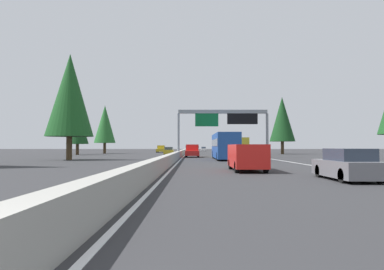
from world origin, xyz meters
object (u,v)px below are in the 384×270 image
conifer_left_near (70,95)px  box_truck_distant_b (238,146)px  pickup_distant_a (192,151)px  conifer_right_mid (282,119)px  sign_gantry_overhead (224,120)px  minivan_near_center (247,156)px  oncoming_far (169,151)px  sedan_far_left (193,150)px  bus_far_center (225,145)px  oncoming_near (161,149)px  conifer_left_mid (78,125)px  sedan_mid_right (203,149)px  conifer_left_far (105,124)px  sedan_mid_center (347,165)px

conifer_left_near → box_truck_distant_b: bearing=-53.1°
pickup_distant_a → conifer_right_mid: size_ratio=0.47×
sign_gantry_overhead → minivan_near_center: bearing=178.1°
pickup_distant_a → oncoming_far: 16.63m
minivan_near_center → sedan_far_left: (77.09, 3.34, -0.27)m
bus_far_center → oncoming_near: bus_far_center is taller
oncoming_near → conifer_right_mid: (-19.10, -26.94, 6.30)m
bus_far_center → conifer_left_mid: size_ratio=1.24×
sedan_far_left → pickup_distant_a: bearing=179.7°
pickup_distant_a → sedan_mid_right: pickup_distant_a is taller
conifer_left_near → conifer_left_far: (36.84, 5.25, -1.03)m
minivan_near_center → sedan_mid_right: minivan_near_center is taller
box_truck_distant_b → sedan_far_left: bearing=9.6°
bus_far_center → sedan_mid_right: 82.36m
minivan_near_center → conifer_right_mid: size_ratio=0.42×
minivan_near_center → conifer_left_mid: size_ratio=0.54×
sedan_mid_center → oncoming_far: (51.12, 11.88, 0.00)m
conifer_right_mid → conifer_left_far: size_ratio=1.10×
sedan_mid_right → conifer_left_mid: 64.37m
sign_gantry_overhead → pickup_distant_a: bearing=53.5°
sedan_mid_right → conifer_left_far: 52.94m
conifer_right_mid → sedan_far_left: bearing=34.1°
conifer_left_near → conifer_left_far: size_ratio=1.16×
sedan_mid_center → conifer_left_mid: bearing=30.5°
sedan_mid_center → pickup_distant_a: (35.13, 7.32, 0.23)m
oncoming_far → bus_far_center: bearing=18.6°
pickup_distant_a → sedan_mid_right: bearing=-3.0°
box_truck_distant_b → oncoming_far: 16.11m
bus_far_center → pickup_distant_a: size_ratio=2.05×
minivan_near_center → conifer_left_far: 59.88m
sign_gantry_overhead → conifer_left_far: (29.11, 23.94, 1.24)m
sedan_far_left → box_truck_distant_b: size_ratio=0.52×
conifer_left_far → oncoming_far: bearing=-123.4°
box_truck_distant_b → conifer_left_mid: size_ratio=0.91×
oncoming_far → conifer_left_far: conifer_left_far is taller
bus_far_center → conifer_right_mid: bearing=-26.0°
oncoming_far → conifer_left_mid: bearing=-83.7°
sedan_far_left → sedan_mid_right: 25.28m
box_truck_distant_b → conifer_left_mid: 30.70m
sedan_far_left → oncoming_far: same height
pickup_distant_a → box_truck_distant_b: size_ratio=0.66×
conifer_left_mid → sign_gantry_overhead: bearing=-123.6°
minivan_near_center → conifer_left_near: 26.28m
oncoming_near → sedan_mid_right: bearing=159.9°
sedan_mid_center → sedan_far_left: bearing=4.9°
sedan_far_left → conifer_left_far: (-22.13, 19.75, 5.84)m
pickup_distant_a → sign_gantry_overhead: bearing=-126.5°
oncoming_near → conifer_left_far: (-14.01, 11.23, 5.61)m
bus_far_center → oncoming_far: bearing=18.6°
box_truck_distant_b → conifer_left_mid: conifer_left_mid is taller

